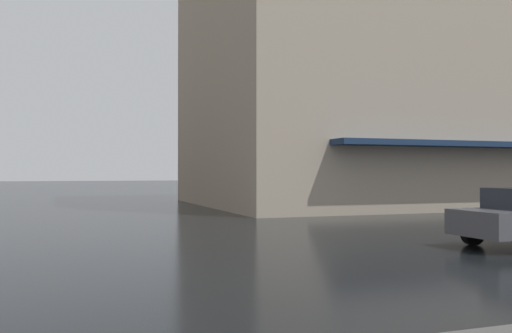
% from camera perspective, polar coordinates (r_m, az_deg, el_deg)
% --- Properties ---
extents(haussmann_block_corner, '(15.78, 21.03, 19.42)m').
position_cam_1_polar(haussmann_block_corner, '(33.69, 13.06, 12.69)').
color(haussmann_block_corner, tan).
rests_on(haussmann_block_corner, ground_plane).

